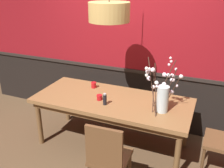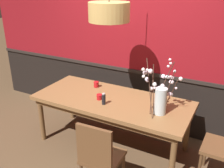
% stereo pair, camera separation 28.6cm
% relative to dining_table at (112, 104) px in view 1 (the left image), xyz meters
% --- Properties ---
extents(ground_plane, '(24.00, 24.00, 0.00)m').
position_rel_dining_table_xyz_m(ground_plane, '(0.00, 0.00, -0.65)').
color(ground_plane, brown).
extents(back_wall, '(5.60, 0.14, 2.76)m').
position_rel_dining_table_xyz_m(back_wall, '(0.00, 0.77, 0.72)').
color(back_wall, black).
rests_on(back_wall, ground).
extents(dining_table, '(2.12, 0.91, 0.73)m').
position_rel_dining_table_xyz_m(dining_table, '(0.00, 0.00, 0.00)').
color(dining_table, olive).
rests_on(dining_table, ground).
extents(chair_far_side_left, '(0.43, 0.43, 0.96)m').
position_rel_dining_table_xyz_m(chair_far_side_left, '(-0.34, 0.86, -0.12)').
color(chair_far_side_left, brown).
rests_on(chair_far_side_left, ground).
extents(chair_far_side_right, '(0.45, 0.45, 0.89)m').
position_rel_dining_table_xyz_m(chair_far_side_right, '(0.33, 0.84, -0.15)').
color(chair_far_side_right, brown).
rests_on(chair_far_side_right, ground).
extents(chair_near_side_right, '(0.42, 0.42, 0.94)m').
position_rel_dining_table_xyz_m(chair_near_side_right, '(0.32, -0.88, -0.13)').
color(chair_near_side_right, brown).
rests_on(chair_near_side_right, ground).
extents(vase_with_blossoms, '(0.41, 0.41, 0.66)m').
position_rel_dining_table_xyz_m(vase_with_blossoms, '(0.68, -0.06, 0.29)').
color(vase_with_blossoms, silver).
rests_on(vase_with_blossoms, dining_table).
extents(candle_holder_nearer_center, '(0.08, 0.08, 0.07)m').
position_rel_dining_table_xyz_m(candle_holder_nearer_center, '(-0.15, -0.09, 0.12)').
color(candle_holder_nearer_center, red).
rests_on(candle_holder_nearer_center, dining_table).
extents(candle_holder_nearer_edge, '(0.08, 0.08, 0.09)m').
position_rel_dining_table_xyz_m(candle_holder_nearer_edge, '(-0.40, 0.25, 0.13)').
color(candle_holder_nearer_edge, red).
rests_on(candle_holder_nearer_edge, dining_table).
extents(condiment_bottle, '(0.05, 0.05, 0.16)m').
position_rel_dining_table_xyz_m(condiment_bottle, '(-0.02, -0.19, 0.16)').
color(condiment_bottle, black).
rests_on(condiment_bottle, dining_table).
extents(pendant_lamp, '(0.49, 0.49, 1.00)m').
position_rel_dining_table_xyz_m(pendant_lamp, '(-0.03, -0.02, 1.22)').
color(pendant_lamp, tan).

